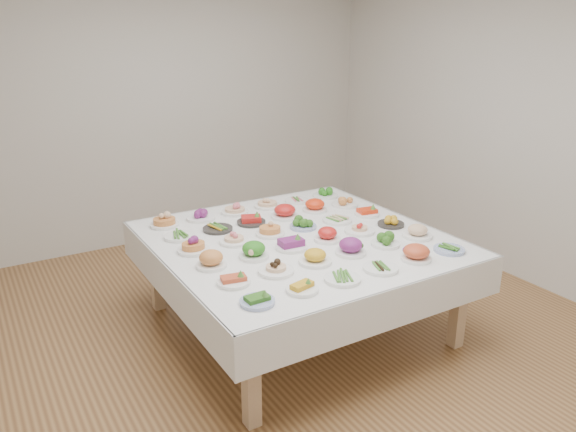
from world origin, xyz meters
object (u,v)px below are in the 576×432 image
dish_18 (193,242)px  dish_35 (325,192)px  dish_0 (257,298)px  display_table (298,246)px

dish_18 → dish_35: bearing=21.5°
dish_0 → display_table: bearing=45.5°
dish_18 → dish_35: 1.67m
dish_0 → dish_18: (-0.02, 0.93, 0.03)m
display_table → dish_18: (-0.78, 0.15, 0.14)m
display_table → dish_35: 1.10m
dish_18 → dish_35: (1.56, 0.61, -0.02)m
dish_0 → dish_18: size_ratio=0.90×
dish_18 → display_table: bearing=-10.9°
dish_0 → dish_35: 2.18m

